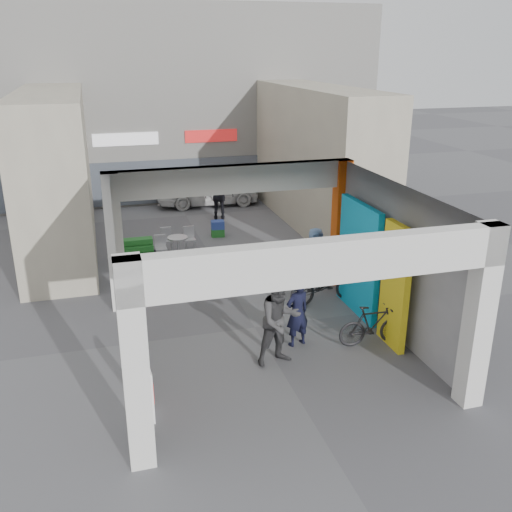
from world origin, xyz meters
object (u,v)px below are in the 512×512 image
object	(u,v)px
man_crates	(219,196)
bicycle_front	(325,284)
man_with_dog	(297,312)
bicycle_rear	(373,325)
man_elderly	(315,255)
produce_stand	(138,254)
man_back_turned	(280,320)
cafe_set	(173,247)
white_van	(207,188)
border_collie	(277,317)

from	to	relation	value
man_crates	bicycle_front	xyz separation A→B (m)	(0.96, -8.24, -0.40)
man_with_dog	bicycle_rear	xyz separation A→B (m)	(1.62, -0.45, -0.32)
man_elderly	man_with_dog	bearing A→B (deg)	-119.49
produce_stand	man_back_turned	size ratio (longest dim) A/B	0.57
man_back_turned	bicycle_front	xyz separation A→B (m)	(2.08, 2.55, -0.45)
man_crates	bicycle_rear	world-z (taller)	man_crates
cafe_set	man_elderly	distance (m)	4.85
cafe_set	man_with_dog	xyz separation A→B (m)	(1.80, -6.60, 0.50)
man_with_dog	white_van	size ratio (longest dim) A/B	0.37
cafe_set	bicycle_front	size ratio (longest dim) A/B	0.68
cafe_set	man_with_dog	distance (m)	6.86
man_with_dog	bicycle_front	size ratio (longest dim) A/B	0.79
cafe_set	man_with_dog	size ratio (longest dim) A/B	0.86
cafe_set	man_back_turned	world-z (taller)	man_back_turned
cafe_set	border_collie	xyz separation A→B (m)	(1.65, -5.65, -0.05)
white_van	man_with_dog	bearing A→B (deg)	179.54
man_with_dog	border_collie	bearing A→B (deg)	-96.76
man_with_dog	white_van	bearing A→B (deg)	-108.23
cafe_set	man_elderly	world-z (taller)	man_elderly
man_elderly	bicycle_front	bearing A→B (deg)	-102.62
bicycle_rear	man_with_dog	bearing A→B (deg)	77.88
man_back_turned	man_crates	size ratio (longest dim) A/B	1.06
produce_stand	man_crates	size ratio (longest dim) A/B	0.61
cafe_set	produce_stand	distance (m)	1.20
man_back_turned	white_van	distance (m)	13.16
produce_stand	man_crates	world-z (taller)	man_crates
border_collie	bicycle_front	size ratio (longest dim) A/B	0.30
produce_stand	white_van	world-z (taller)	white_van
border_collie	bicycle_rear	size ratio (longest dim) A/B	0.39
produce_stand	bicycle_front	size ratio (longest dim) A/B	0.56
man_elderly	bicycle_front	size ratio (longest dim) A/B	0.79
border_collie	white_van	distance (m)	11.56
produce_stand	man_crates	xyz separation A→B (m)	(3.44, 3.95, 0.63)
cafe_set	bicycle_rear	distance (m)	7.84
man_back_turned	bicycle_front	world-z (taller)	man_back_turned
man_with_dog	man_back_turned	distance (m)	0.90
man_elderly	bicycle_rear	bearing A→B (deg)	-93.42
produce_stand	bicycle_front	world-z (taller)	bicycle_front
bicycle_front	white_van	xyz separation A→B (m)	(-0.96, 10.56, 0.20)
man_back_turned	white_van	size ratio (longest dim) A/B	0.46
border_collie	bicycle_rear	world-z (taller)	bicycle_rear
bicycle_front	border_collie	bearing A→B (deg)	113.98
man_with_dog	man_back_turned	size ratio (longest dim) A/B	0.81
man_back_turned	man_crates	distance (m)	10.85
bicycle_rear	cafe_set	bearing A→B (deg)	29.37
man_elderly	man_crates	distance (m)	6.97
cafe_set	man_with_dog	world-z (taller)	man_with_dog
white_van	bicycle_rear	bearing A→B (deg)	-173.20
man_with_dog	man_crates	xyz separation A→B (m)	(0.50, 10.16, 0.13)
cafe_set	bicycle_front	world-z (taller)	bicycle_front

